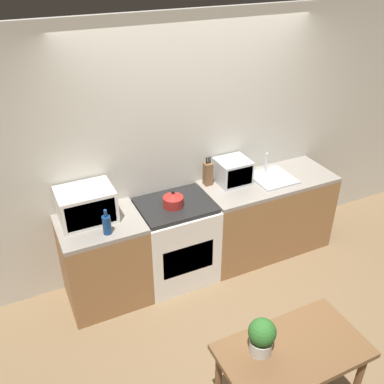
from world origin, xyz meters
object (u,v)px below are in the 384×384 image
(bottle, at_px, (107,224))
(dining_table, at_px, (291,360))
(toaster_oven, at_px, (233,171))
(microwave, at_px, (86,205))
(stove_range, at_px, (176,241))
(kettle, at_px, (173,200))

(bottle, relative_size, dining_table, 0.24)
(bottle, distance_m, toaster_oven, 1.48)
(microwave, bearing_deg, dining_table, -64.71)
(stove_range, xyz_separation_m, kettle, (-0.03, -0.03, 0.52))
(kettle, relative_size, bottle, 0.82)
(stove_range, distance_m, toaster_oven, 0.93)
(stove_range, relative_size, toaster_oven, 2.70)
(toaster_oven, bearing_deg, stove_range, -169.31)
(stove_range, xyz_separation_m, dining_table, (0.07, -1.80, 0.20))
(stove_range, bearing_deg, kettle, -135.78)
(dining_table, bearing_deg, stove_range, 92.38)
(toaster_oven, relative_size, dining_table, 0.33)
(kettle, height_order, bottle, bottle)
(kettle, bearing_deg, dining_table, -86.61)
(stove_range, bearing_deg, toaster_oven, 10.69)
(microwave, height_order, dining_table, microwave)
(kettle, distance_m, dining_table, 1.80)
(bottle, bearing_deg, dining_table, -63.69)
(kettle, relative_size, toaster_oven, 0.59)
(bottle, distance_m, dining_table, 1.83)
(dining_table, bearing_deg, toaster_oven, 71.60)
(kettle, height_order, dining_table, kettle)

